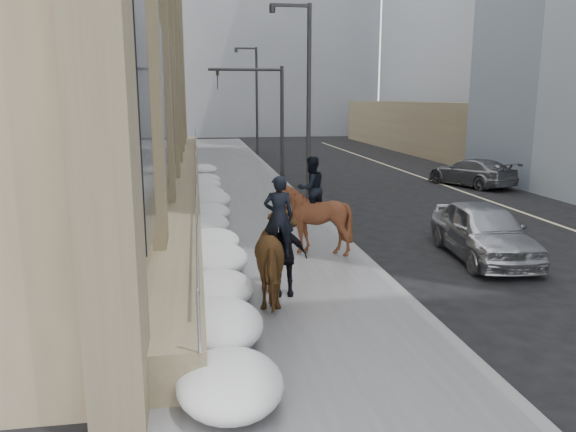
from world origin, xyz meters
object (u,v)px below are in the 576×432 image
(mounted_horse_right, at_px, (311,213))
(pedestrian, at_px, (284,256))
(mounted_horse_left, at_px, (279,252))
(car_grey, at_px, (471,172))
(car_silver, at_px, (483,231))

(mounted_horse_right, xyz_separation_m, pedestrian, (-1.26, -3.23, -0.24))
(pedestrian, bearing_deg, mounted_horse_left, -112.78)
(mounted_horse_left, xyz_separation_m, pedestrian, (0.14, 0.24, -0.17))
(mounted_horse_right, relative_size, pedestrian, 1.54)
(pedestrian, xyz_separation_m, car_grey, (11.67, 14.42, -0.29))
(pedestrian, bearing_deg, mounted_horse_right, 74.96)
(pedestrian, bearing_deg, car_grey, 57.37)
(car_grey, bearing_deg, car_silver, 44.04)
(mounted_horse_left, height_order, mounted_horse_right, mounted_horse_right)
(mounted_horse_left, relative_size, mounted_horse_right, 0.99)
(mounted_horse_right, bearing_deg, car_grey, -157.24)
(mounted_horse_left, relative_size, car_silver, 0.58)
(pedestrian, relative_size, car_silver, 0.38)
(mounted_horse_right, height_order, pedestrian, mounted_horse_right)
(mounted_horse_left, relative_size, car_grey, 0.55)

